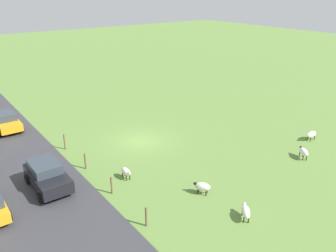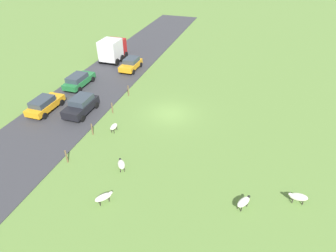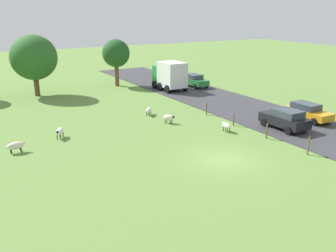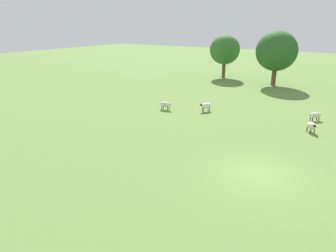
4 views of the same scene
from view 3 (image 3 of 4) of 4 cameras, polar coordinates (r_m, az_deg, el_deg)
name	(u,v)px [view 3 (image 3 of 4)]	position (r m, az deg, el deg)	size (l,w,h in m)	color
ground_plane	(222,160)	(24.98, 8.30, -5.11)	(160.00, 160.00, 0.00)	olive
road_strip	(324,134)	(32.07, 22.80, -1.17)	(8.00, 80.00, 0.06)	#38383D
sheep_0	(149,110)	(35.02, -2.98, 2.45)	(1.09, 1.18, 0.71)	silver
sheep_1	(169,118)	(32.37, 0.11, 1.28)	(0.99, 1.10, 0.78)	silver
sheep_2	(60,131)	(29.82, -16.27, -0.80)	(1.02, 1.21, 0.79)	white
sheep_3	(16,146)	(27.79, -22.32, -2.82)	(1.30, 0.59, 0.77)	silver
sheep_4	(226,126)	(30.50, 8.95, 0.04)	(0.49, 1.09, 0.74)	silver
tree_0	(34,58)	(45.05, -19.89, 9.83)	(5.19, 5.19, 6.92)	brown
tree_1	(116,54)	(48.82, -7.98, 10.94)	(3.51, 3.51, 5.98)	brown
fence_post_0	(308,146)	(27.07, 20.71, -2.86)	(0.12, 0.12, 1.27)	brown
fence_post_1	(267,131)	(29.52, 14.90, -0.75)	(0.12, 0.12, 1.19)	brown
fence_post_2	(234,119)	(32.24, 10.03, 1.06)	(0.12, 0.12, 1.16)	brown
fence_post_3	(207,109)	(35.18, 5.94, 2.63)	(0.12, 0.12, 1.18)	brown
truck_1	(170,75)	(45.84, 0.31, 7.80)	(2.76, 4.46, 3.46)	#197F33
car_2	(165,72)	(54.49, -0.47, 8.29)	(2.04, 3.90, 1.65)	orange
car_3	(195,80)	(48.11, 4.13, 7.00)	(1.95, 3.88, 1.58)	#237238
car_4	(285,119)	(32.11, 17.51, 1.07)	(2.10, 4.09, 1.66)	black
car_5	(307,111)	(35.41, 20.59, 2.11)	(1.95, 4.25, 1.50)	orange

